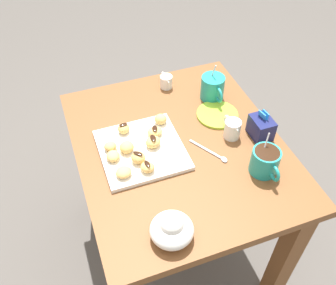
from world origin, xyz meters
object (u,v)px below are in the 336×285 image
sugar_caddy (261,127)px  beignet_7 (148,167)px  dining_table (178,171)px  coffee_mug_teal_right (265,161)px  pastry_plate_square (142,150)px  ice_cream_bowl (172,229)px  chocolate_sauce_pitcher (166,81)px  beignet_8 (113,157)px  cream_pitcher_white (232,128)px  beignet_4 (110,146)px  beignet_2 (155,132)px  beignet_1 (138,158)px  beignet_6 (124,128)px  saucer_lime_left (217,115)px  beignet_5 (124,172)px  beignet_9 (161,119)px  beignet_3 (153,142)px  coffee_mug_teal_left (213,87)px  beignet_0 (127,147)px

sugar_caddy → beignet_7: size_ratio=2.20×
dining_table → coffee_mug_teal_right: bearing=46.6°
pastry_plate_square → ice_cream_bowl: bearing=-2.7°
chocolate_sauce_pitcher → beignet_8: bearing=-42.5°
cream_pitcher_white → chocolate_sauce_pitcher: size_ratio=1.14×
chocolate_sauce_pitcher → beignet_4: bearing=-46.9°
cream_pitcher_white → beignet_2: bearing=-107.9°
beignet_4 → beignet_1: bearing=41.1°
sugar_caddy → chocolate_sauce_pitcher: (-0.40, -0.23, -0.01)m
cream_pitcher_white → beignet_6: (-0.14, -0.37, -0.01)m
dining_table → beignet_6: beignet_6 is taller
beignet_4 → coffee_mug_teal_right: bearing=61.0°
beignet_2 → beignet_7: 0.17m
coffee_mug_teal_right → ice_cream_bowl: (0.13, -0.38, -0.01)m
beignet_7 → saucer_lime_left: bearing=118.3°
cream_pitcher_white → beignet_4: size_ratio=2.36×
cream_pitcher_white → beignet_5: bearing=-82.2°
coffee_mug_teal_right → ice_cream_bowl: 0.40m
saucer_lime_left → beignet_8: beignet_8 is taller
cream_pitcher_white → saucer_lime_left: (-0.12, 0.00, -0.03)m
beignet_9 → beignet_4: bearing=-71.7°
dining_table → beignet_5: beignet_5 is taller
coffee_mug_teal_right → beignet_1: coffee_mug_teal_right is taller
sugar_caddy → beignet_1: 0.46m
beignet_3 → chocolate_sauce_pitcher: bearing=153.1°
cream_pitcher_white → saucer_lime_left: 0.13m
dining_table → beignet_2: size_ratio=16.19×
coffee_mug_teal_left → beignet_0: 0.45m
ice_cream_bowl → beignet_0: ice_cream_bowl is taller
beignet_2 → beignet_6: beignet_6 is taller
coffee_mug_teal_left → beignet_8: coffee_mug_teal_left is taller
beignet_5 → sugar_caddy: bearing=92.8°
sugar_caddy → ice_cream_bowl: (0.28, -0.45, 0.00)m
beignet_7 → cream_pitcher_white: bearing=100.9°
pastry_plate_square → beignet_6: 0.11m
beignet_0 → coffee_mug_teal_left: bearing=114.2°
pastry_plate_square → beignet_3: (0.00, 0.04, 0.03)m
pastry_plate_square → beignet_6: beignet_6 is taller
dining_table → beignet_3: size_ratio=15.75×
dining_table → pastry_plate_square: size_ratio=2.99×
chocolate_sauce_pitcher → beignet_6: size_ratio=1.92×
coffee_mug_teal_right → ice_cream_bowl: size_ratio=1.09×
ice_cream_bowl → beignet_5: size_ratio=2.43×
pastry_plate_square → cream_pitcher_white: bearing=83.5°
pastry_plate_square → beignet_7: (0.10, -0.01, 0.02)m
beignet_1 → beignet_0: bearing=-158.8°
coffee_mug_teal_right → beignet_2: coffee_mug_teal_right is taller
cream_pitcher_white → beignet_5: cream_pitcher_white is taller
beignet_3 → beignet_4: size_ratio=1.25×
cream_pitcher_white → beignet_9: cream_pitcher_white is taller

